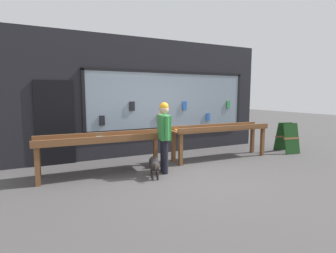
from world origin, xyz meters
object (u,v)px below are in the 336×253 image
object	(u,v)px
person_browsing	(164,133)
small_dog	(154,165)
sandwich_board_sign	(287,137)
display_table_right	(220,131)
display_table_left	(104,142)

from	to	relation	value
person_browsing	small_dog	bearing A→B (deg)	137.41
person_browsing	sandwich_board_sign	world-z (taller)	person_browsing
display_table_right	person_browsing	xyz separation A→B (m)	(-1.96, -0.53, 0.16)
display_table_left	sandwich_board_sign	distance (m)	5.52
display_table_left	small_dog	world-z (taller)	display_table_left
person_browsing	display_table_right	bearing A→B (deg)	-62.63
display_table_right	sandwich_board_sign	bearing A→B (deg)	-6.49
display_table_left	small_dog	bearing A→B (deg)	-41.17
display_table_left	person_browsing	world-z (taller)	person_browsing
small_dog	sandwich_board_sign	distance (m)	4.66
small_dog	sandwich_board_sign	world-z (taller)	sandwich_board_sign
person_browsing	small_dog	distance (m)	0.76
display_table_left	small_dog	distance (m)	1.25
display_table_right	person_browsing	size ratio (longest dim) A/B	1.81
display_table_left	display_table_right	bearing A→B (deg)	0.04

